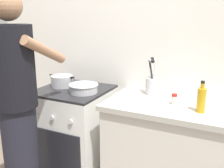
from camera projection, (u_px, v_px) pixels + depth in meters
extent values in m
cube|color=silver|center=(146.00, 49.00, 2.33)|extent=(3.20, 0.10, 2.50)
cube|color=silver|center=(170.00, 160.00, 2.09)|extent=(0.96, 0.56, 0.86)
cube|color=#B7B2A8|center=(174.00, 106.00, 1.97)|extent=(1.00, 0.60, 0.04)
cube|color=white|center=(75.00, 136.00, 2.47)|extent=(0.60, 0.60, 0.88)
cube|color=#232326|center=(73.00, 90.00, 2.35)|extent=(0.60, 0.60, 0.02)
cube|color=black|center=(55.00, 153.00, 2.21)|extent=(0.51, 0.01, 0.40)
cylinder|color=silver|center=(35.00, 114.00, 2.20)|extent=(0.04, 0.01, 0.04)
cylinder|color=silver|center=(52.00, 118.00, 2.12)|extent=(0.04, 0.01, 0.04)
cylinder|color=silver|center=(71.00, 122.00, 2.04)|extent=(0.04, 0.01, 0.04)
cylinder|color=#B2B2B7|center=(62.00, 81.00, 2.42)|extent=(0.20, 0.20, 0.10)
cube|color=black|center=(52.00, 75.00, 2.46)|extent=(0.04, 0.02, 0.01)
cube|color=black|center=(72.00, 78.00, 2.36)|extent=(0.04, 0.02, 0.01)
cylinder|color=#B7B7BC|center=(84.00, 88.00, 2.24)|extent=(0.24, 0.24, 0.07)
torus|color=#B7B7BC|center=(83.00, 85.00, 2.23)|extent=(0.25, 0.25, 0.01)
cylinder|color=silver|center=(152.00, 86.00, 2.17)|extent=(0.10, 0.10, 0.14)
cylinder|color=silver|center=(151.00, 77.00, 2.15)|extent=(0.03, 0.03, 0.26)
sphere|color=silver|center=(151.00, 60.00, 2.12)|extent=(0.03, 0.03, 0.03)
cylinder|color=black|center=(152.00, 78.00, 2.13)|extent=(0.05, 0.03, 0.25)
sphere|color=black|center=(153.00, 61.00, 2.10)|extent=(0.03, 0.03, 0.03)
cylinder|color=white|center=(154.00, 77.00, 2.17)|extent=(0.04, 0.02, 0.25)
sphere|color=white|center=(154.00, 60.00, 2.14)|extent=(0.03, 0.03, 0.03)
cylinder|color=black|center=(152.00, 77.00, 2.15)|extent=(0.07, 0.03, 0.27)
sphere|color=black|center=(152.00, 59.00, 2.11)|extent=(0.03, 0.03, 0.03)
cylinder|color=silver|center=(174.00, 100.00, 1.94)|extent=(0.04, 0.04, 0.06)
cylinder|color=red|center=(175.00, 95.00, 1.93)|extent=(0.04, 0.04, 0.02)
cylinder|color=gold|center=(201.00, 100.00, 1.78)|extent=(0.06, 0.06, 0.17)
cylinder|color=gold|center=(203.00, 86.00, 1.75)|extent=(0.03, 0.03, 0.04)
cylinder|color=black|center=(203.00, 82.00, 1.74)|extent=(0.03, 0.03, 0.02)
cylinder|color=black|center=(22.00, 162.00, 2.02)|extent=(0.26, 0.26, 0.90)
cylinder|color=black|center=(13.00, 67.00, 1.83)|extent=(0.30, 0.30, 0.58)
sphere|color=#A07254|center=(7.00, 6.00, 1.73)|extent=(0.20, 0.20, 0.20)
cylinder|color=#A07254|center=(9.00, 48.00, 2.00)|extent=(0.07, 0.41, 0.24)
cylinder|color=#A07254|center=(45.00, 50.00, 1.85)|extent=(0.07, 0.41, 0.24)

